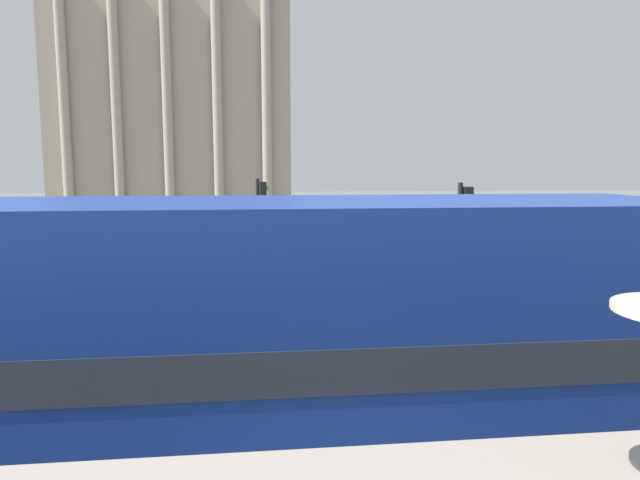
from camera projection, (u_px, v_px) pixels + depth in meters
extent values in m
cylinder|color=black|center=(500.00, 435.00, 8.39)|extent=(1.05, 0.22, 1.05)
cube|color=navy|center=(198.00, 432.00, 6.55)|extent=(11.25, 2.54, 1.79)
cube|color=#2D3842|center=(196.00, 338.00, 6.41)|extent=(11.02, 2.57, 0.45)
cube|color=navy|center=(193.00, 260.00, 6.30)|extent=(11.25, 2.54, 1.31)
cube|color=#A39984|center=(175.00, 82.00, 57.69)|extent=(22.84, 10.30, 25.99)
cylinder|color=#A39984|center=(63.00, 93.00, 51.40)|extent=(0.90, 0.90, 22.09)
cylinder|color=#A39984|center=(116.00, 94.00, 51.91)|extent=(0.90, 0.90, 22.09)
cylinder|color=#A39984|center=(167.00, 95.00, 52.42)|extent=(0.90, 0.90, 22.09)
cylinder|color=#A39984|center=(217.00, 95.00, 52.93)|extent=(0.90, 0.90, 22.09)
cylinder|color=#A39984|center=(266.00, 96.00, 53.44)|extent=(0.90, 0.90, 22.09)
cylinder|color=black|center=(458.00, 269.00, 13.51)|extent=(0.12, 0.12, 4.09)
cube|color=black|center=(467.00, 202.00, 13.33)|extent=(0.20, 0.24, 0.70)
sphere|color=green|center=(472.00, 195.00, 13.32)|extent=(0.14, 0.14, 0.14)
cylinder|color=black|center=(258.00, 243.00, 18.07)|extent=(0.12, 0.12, 4.09)
cube|color=black|center=(263.00, 193.00, 17.88)|extent=(0.20, 0.24, 0.70)
sphere|color=green|center=(267.00, 188.00, 17.88)|extent=(0.14, 0.14, 0.14)
cylinder|color=black|center=(262.00, 259.00, 25.81)|extent=(0.60, 0.18, 0.60)
cylinder|color=black|center=(262.00, 266.00, 24.08)|extent=(0.60, 0.18, 0.60)
cylinder|color=black|center=(199.00, 260.00, 25.50)|extent=(0.60, 0.18, 0.60)
cylinder|color=black|center=(195.00, 267.00, 23.77)|extent=(0.60, 0.18, 0.60)
cube|color=black|center=(230.00, 257.00, 24.75)|extent=(4.20, 1.75, 0.55)
cube|color=#2D3842|center=(225.00, 245.00, 24.66)|extent=(1.89, 1.61, 0.50)
cylinder|color=black|center=(535.00, 288.00, 19.69)|extent=(0.60, 0.18, 0.60)
cylinder|color=black|center=(562.00, 299.00, 17.97)|extent=(0.60, 0.18, 0.60)
cylinder|color=black|center=(457.00, 290.00, 19.38)|extent=(0.60, 0.18, 0.60)
cylinder|color=black|center=(477.00, 302.00, 17.65)|extent=(0.60, 0.18, 0.60)
cube|color=#B2B5BA|center=(508.00, 286.00, 18.64)|extent=(4.20, 1.75, 0.55)
cube|color=#2D3842|center=(503.00, 270.00, 18.55)|extent=(1.89, 1.61, 0.50)
cylinder|color=#282B33|center=(335.00, 237.00, 32.90)|extent=(0.14, 0.14, 0.84)
cylinder|color=#282B33|center=(338.00, 237.00, 32.92)|extent=(0.14, 0.14, 0.84)
cylinder|color=#284799|center=(337.00, 224.00, 32.81)|extent=(0.32, 0.32, 0.67)
sphere|color=tan|center=(337.00, 216.00, 32.75)|extent=(0.23, 0.23, 0.23)
cylinder|color=#282B33|center=(462.00, 264.00, 23.91)|extent=(0.14, 0.14, 0.79)
cylinder|color=#282B33|center=(466.00, 264.00, 23.93)|extent=(0.14, 0.14, 0.79)
cylinder|color=#606638|center=(464.00, 247.00, 23.83)|extent=(0.32, 0.32, 0.63)
sphere|color=tan|center=(465.00, 237.00, 23.78)|extent=(0.22, 0.22, 0.22)
cylinder|color=#282B33|center=(393.00, 318.00, 15.30)|extent=(0.14, 0.14, 0.84)
cylinder|color=#282B33|center=(399.00, 318.00, 15.32)|extent=(0.14, 0.14, 0.84)
cylinder|color=slate|center=(397.00, 290.00, 15.21)|extent=(0.32, 0.32, 0.67)
sphere|color=tan|center=(397.00, 274.00, 15.15)|extent=(0.23, 0.23, 0.23)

